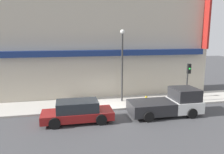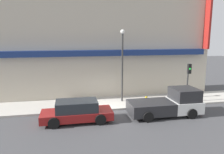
{
  "view_description": "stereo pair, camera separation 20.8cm",
  "coord_description": "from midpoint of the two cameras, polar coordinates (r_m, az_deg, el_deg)",
  "views": [
    {
      "loc": [
        -3.46,
        -15.41,
        5.55
      ],
      "look_at": [
        0.12,
        1.35,
        2.34
      ],
      "focal_mm": 35.0,
      "sensor_mm": 36.0,
      "label": 1
    },
    {
      "loc": [
        -3.25,
        -15.45,
        5.55
      ],
      "look_at": [
        0.12,
        1.35,
        2.34
      ],
      "focal_mm": 35.0,
      "sensor_mm": 36.0,
      "label": 2
    }
  ],
  "objects": [
    {
      "name": "building",
      "position": [
        20.56,
        -2.65,
        9.82
      ],
      "size": [
        19.8,
        3.8,
        11.26
      ],
      "color": "#BCB29E",
      "rests_on": "ground"
    },
    {
      "name": "sidewalk",
      "position": [
        18.28,
        -0.92,
        -6.83
      ],
      "size": [
        36.0,
        3.37,
        0.14
      ],
      "color": "#B7B2A8",
      "rests_on": "ground"
    },
    {
      "name": "traffic_light",
      "position": [
        18.96,
        18.94,
        0.36
      ],
      "size": [
        0.28,
        0.42,
        3.21
      ],
      "color": "#2D2D2D",
      "rests_on": "sidewalk"
    },
    {
      "name": "ground_plane",
      "position": [
        16.73,
        0.21,
        -8.75
      ],
      "size": [
        80.0,
        80.0,
        0.0
      ],
      "primitive_type": "plane",
      "color": "#424244"
    },
    {
      "name": "fire_hydrant",
      "position": [
        17.87,
        8.57,
        -6.0
      ],
      "size": [
        0.21,
        0.21,
        0.68
      ],
      "color": "yellow",
      "rests_on": "sidewalk"
    },
    {
      "name": "pickup_truck",
      "position": [
        16.18,
        14.35,
        -6.71
      ],
      "size": [
        5.08,
        2.29,
        1.89
      ],
      "rotation": [
        0.0,
        0.0,
        -0.03
      ],
      "color": "white",
      "rests_on": "ground"
    },
    {
      "name": "parked_car",
      "position": [
        14.63,
        -9.41,
        -8.89
      ],
      "size": [
        4.62,
        1.98,
        1.43
      ],
      "rotation": [
        0.0,
        0.0,
        0.02
      ],
      "color": "maroon",
      "rests_on": "ground"
    },
    {
      "name": "street_lamp",
      "position": [
        17.92,
        2.36,
        5.07
      ],
      "size": [
        0.36,
        0.36,
        5.95
      ],
      "color": "#2D2D2D",
      "rests_on": "sidewalk"
    }
  ]
}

